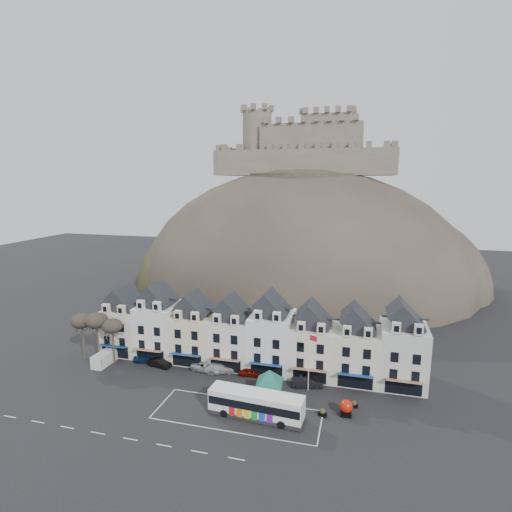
{
  "coord_description": "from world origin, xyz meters",
  "views": [
    {
      "loc": [
        16.85,
        -44.77,
        30.9
      ],
      "look_at": [
        -1.51,
        24.0,
        17.19
      ],
      "focal_mm": 28.0,
      "sensor_mm": 36.0,
      "label": 1
    }
  ],
  "objects_px": {
    "red_buoy": "(346,407)",
    "car_navy": "(146,358)",
    "car_black": "(160,363)",
    "car_maroon": "(251,372)",
    "bus": "(256,403)",
    "flagpole": "(310,358)",
    "car_charcoal": "(307,382)",
    "white_van": "(104,358)",
    "car_silver": "(207,366)",
    "bus_shelter": "(270,377)",
    "car_white": "(220,368)"
  },
  "relations": [
    {
      "from": "bus_shelter",
      "to": "car_silver",
      "type": "bearing_deg",
      "value": 145.6
    },
    {
      "from": "white_van",
      "to": "car_charcoal",
      "type": "bearing_deg",
      "value": 3.21
    },
    {
      "from": "car_maroon",
      "to": "car_charcoal",
      "type": "relative_size",
      "value": 0.82
    },
    {
      "from": "white_van",
      "to": "car_white",
      "type": "bearing_deg",
      "value": 7.98
    },
    {
      "from": "bus",
      "to": "white_van",
      "type": "height_order",
      "value": "bus"
    },
    {
      "from": "car_black",
      "to": "car_white",
      "type": "height_order",
      "value": "car_white"
    },
    {
      "from": "car_black",
      "to": "red_buoy",
      "type": "bearing_deg",
      "value": -91.36
    },
    {
      "from": "bus",
      "to": "red_buoy",
      "type": "relative_size",
      "value": 5.92
    },
    {
      "from": "car_charcoal",
      "to": "car_black",
      "type": "bearing_deg",
      "value": 76.31
    },
    {
      "from": "bus",
      "to": "car_maroon",
      "type": "bearing_deg",
      "value": 113.05
    },
    {
      "from": "white_van",
      "to": "car_silver",
      "type": "bearing_deg",
      "value": 8.3
    },
    {
      "from": "flagpole",
      "to": "car_black",
      "type": "relative_size",
      "value": 2.16
    },
    {
      "from": "flagpole",
      "to": "white_van",
      "type": "distance_m",
      "value": 34.9
    },
    {
      "from": "white_van",
      "to": "car_white",
      "type": "height_order",
      "value": "white_van"
    },
    {
      "from": "car_white",
      "to": "car_charcoal",
      "type": "distance_m",
      "value": 14.44
    },
    {
      "from": "red_buoy",
      "to": "flagpole",
      "type": "distance_m",
      "value": 8.6
    },
    {
      "from": "flagpole",
      "to": "car_charcoal",
      "type": "distance_m",
      "value": 4.48
    },
    {
      "from": "car_silver",
      "to": "car_navy",
      "type": "bearing_deg",
      "value": 95.33
    },
    {
      "from": "red_buoy",
      "to": "car_navy",
      "type": "height_order",
      "value": "red_buoy"
    },
    {
      "from": "car_maroon",
      "to": "car_charcoal",
      "type": "height_order",
      "value": "car_charcoal"
    },
    {
      "from": "car_navy",
      "to": "car_maroon",
      "type": "bearing_deg",
      "value": -100.21
    },
    {
      "from": "red_buoy",
      "to": "car_maroon",
      "type": "xyz_separation_m",
      "value": [
        -15.16,
        7.13,
        -0.43
      ]
    },
    {
      "from": "bus",
      "to": "car_charcoal",
      "type": "height_order",
      "value": "bus"
    },
    {
      "from": "red_buoy",
      "to": "car_black",
      "type": "bearing_deg",
      "value": 168.57
    },
    {
      "from": "car_black",
      "to": "car_charcoal",
      "type": "distance_m",
      "value": 24.8
    },
    {
      "from": "car_white",
      "to": "car_charcoal",
      "type": "bearing_deg",
      "value": -110.24
    },
    {
      "from": "car_black",
      "to": "white_van",
      "type": "bearing_deg",
      "value": 109.64
    },
    {
      "from": "bus_shelter",
      "to": "car_charcoal",
      "type": "distance_m",
      "value": 7.58
    },
    {
      "from": "car_silver",
      "to": "white_van",
      "type": "bearing_deg",
      "value": 103.64
    },
    {
      "from": "white_van",
      "to": "car_silver",
      "type": "relative_size",
      "value": 0.87
    },
    {
      "from": "bus_shelter",
      "to": "white_van",
      "type": "relative_size",
      "value": 1.59
    },
    {
      "from": "red_buoy",
      "to": "car_charcoal",
      "type": "relative_size",
      "value": 0.45
    },
    {
      "from": "car_black",
      "to": "car_charcoal",
      "type": "height_order",
      "value": "car_charcoal"
    },
    {
      "from": "bus",
      "to": "car_silver",
      "type": "xyz_separation_m",
      "value": [
        -11.07,
        10.48,
        -1.21
      ]
    },
    {
      "from": "car_black",
      "to": "car_silver",
      "type": "height_order",
      "value": "car_silver"
    },
    {
      "from": "white_van",
      "to": "car_white",
      "type": "distance_m",
      "value": 20.05
    },
    {
      "from": "bus",
      "to": "car_white",
      "type": "relative_size",
      "value": 2.48
    },
    {
      "from": "bus_shelter",
      "to": "car_black",
      "type": "bearing_deg",
      "value": 157.98
    },
    {
      "from": "bus",
      "to": "red_buoy",
      "type": "distance_m",
      "value": 12.0
    },
    {
      "from": "car_maroon",
      "to": "car_silver",
      "type": "bearing_deg",
      "value": 87.26
    },
    {
      "from": "car_maroon",
      "to": "bus",
      "type": "bearing_deg",
      "value": -164.76
    },
    {
      "from": "car_white",
      "to": "car_maroon",
      "type": "xyz_separation_m",
      "value": [
        5.24,
        0.0,
        -0.08
      ]
    },
    {
      "from": "flagpole",
      "to": "car_black",
      "type": "xyz_separation_m",
      "value": [
        -25.17,
        1.14,
        -4.46
      ]
    },
    {
      "from": "flagpole",
      "to": "car_black",
      "type": "distance_m",
      "value": 25.58
    },
    {
      "from": "bus_shelter",
      "to": "car_silver",
      "type": "relative_size",
      "value": 1.38
    },
    {
      "from": "car_black",
      "to": "car_charcoal",
      "type": "bearing_deg",
      "value": -80.32
    },
    {
      "from": "bus",
      "to": "car_charcoal",
      "type": "distance_m",
      "value": 11.08
    },
    {
      "from": "car_silver",
      "to": "car_charcoal",
      "type": "xyz_separation_m",
      "value": [
        16.51,
        -0.91,
        0.04
      ]
    },
    {
      "from": "white_van",
      "to": "car_silver",
      "type": "xyz_separation_m",
      "value": [
        17.78,
        2.34,
        -0.3
      ]
    },
    {
      "from": "white_van",
      "to": "car_silver",
      "type": "distance_m",
      "value": 17.94
    }
  ]
}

